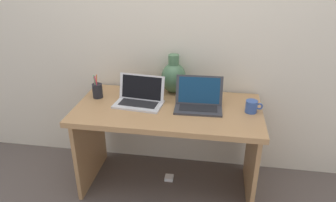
{
  "coord_description": "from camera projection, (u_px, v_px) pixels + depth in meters",
  "views": [
    {
      "loc": [
        0.32,
        -2.05,
        1.74
      ],
      "look_at": [
        0.0,
        0.0,
        0.76
      ],
      "focal_mm": 33.93,
      "sensor_mm": 36.0,
      "label": 1
    }
  ],
  "objects": [
    {
      "name": "power_brick",
      "position": [
        170.0,
        178.0,
        2.67
      ],
      "size": [
        0.07,
        0.07,
        0.03
      ],
      "primitive_type": "cube",
      "color": "white",
      "rests_on": "ground"
    },
    {
      "name": "green_vase",
      "position": [
        174.0,
        77.0,
        2.52
      ],
      "size": [
        0.2,
        0.2,
        0.31
      ],
      "color": "#47704C",
      "rests_on": "desk"
    },
    {
      "name": "back_wall",
      "position": [
        176.0,
        29.0,
        2.45
      ],
      "size": [
        4.4,
        0.04,
        2.4
      ],
      "primitive_type": "cube",
      "color": "beige",
      "rests_on": "ground"
    },
    {
      "name": "desk",
      "position": [
        168.0,
        126.0,
        2.39
      ],
      "size": [
        1.36,
        0.68,
        0.71
      ],
      "color": "#AD7F51",
      "rests_on": "ground"
    },
    {
      "name": "laptop_left",
      "position": [
        140.0,
        97.0,
        2.36
      ],
      "size": [
        0.37,
        0.25,
        0.21
      ],
      "color": "silver",
      "rests_on": "desk"
    },
    {
      "name": "ground_plane",
      "position": [
        168.0,
        184.0,
        2.62
      ],
      "size": [
        6.0,
        6.0,
        0.0
      ],
      "primitive_type": "plane",
      "color": "#564C47"
    },
    {
      "name": "pen_cup",
      "position": [
        97.0,
        90.0,
        2.45
      ],
      "size": [
        0.08,
        0.08,
        0.19
      ],
      "color": "black",
      "rests_on": "desk"
    },
    {
      "name": "laptop_right",
      "position": [
        199.0,
        100.0,
        2.3
      ],
      "size": [
        0.35,
        0.23,
        0.22
      ],
      "color": "#333338",
      "rests_on": "desk"
    },
    {
      "name": "coffee_mug",
      "position": [
        252.0,
        106.0,
        2.23
      ],
      "size": [
        0.12,
        0.08,
        0.09
      ],
      "color": "#335199",
      "rests_on": "desk"
    }
  ]
}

